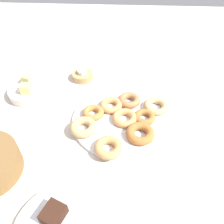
% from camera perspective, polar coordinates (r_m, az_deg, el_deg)
% --- Properties ---
extents(ground_plane, '(2.40, 2.40, 0.00)m').
position_cam_1_polar(ground_plane, '(0.81, 2.11, -2.22)').
color(ground_plane, beige).
extents(donut_plate, '(0.35, 0.35, 0.01)m').
position_cam_1_polar(donut_plate, '(0.81, 2.12, -1.92)').
color(donut_plate, silver).
rests_on(donut_plate, ground_plane).
extents(donut_0, '(0.11, 0.11, 0.02)m').
position_cam_1_polar(donut_0, '(0.81, -4.89, -0.15)').
color(donut_0, '#BC7A3D').
rests_on(donut_0, donut_plate).
extents(donut_1, '(0.12, 0.12, 0.03)m').
position_cam_1_polar(donut_1, '(0.70, -1.02, -9.02)').
color(donut_1, tan).
rests_on(donut_1, donut_plate).
extents(donut_2, '(0.13, 0.13, 0.03)m').
position_cam_1_polar(donut_2, '(0.74, 7.12, -5.42)').
color(donut_2, '#AD6B33').
rests_on(donut_2, donut_plate).
extents(donut_3, '(0.13, 0.13, 0.03)m').
position_cam_1_polar(donut_3, '(0.76, -7.41, -3.85)').
color(donut_3, tan).
rests_on(donut_3, donut_plate).
extents(donut_4, '(0.11, 0.11, 0.03)m').
position_cam_1_polar(donut_4, '(0.86, 4.34, 3.03)').
color(donut_4, '#B27547').
rests_on(donut_4, donut_plate).
extents(donut_5, '(0.13, 0.13, 0.02)m').
position_cam_1_polar(donut_5, '(0.85, 11.05, 1.48)').
color(donut_5, tan).
rests_on(donut_5, donut_plate).
extents(donut_6, '(0.12, 0.12, 0.02)m').
position_cam_1_polar(donut_6, '(0.79, 3.14, -1.49)').
color(donut_6, tan).
rests_on(donut_6, donut_plate).
extents(donut_7, '(0.11, 0.11, 0.02)m').
position_cam_1_polar(donut_7, '(0.80, 8.20, -1.42)').
color(donut_7, '#AD6B33').
rests_on(donut_7, donut_plate).
extents(donut_8, '(0.12, 0.12, 0.02)m').
position_cam_1_polar(donut_8, '(0.84, -0.33, 1.75)').
color(donut_8, tan).
rests_on(donut_8, donut_plate).
extents(brownie_far, '(0.07, 0.07, 0.03)m').
position_cam_1_polar(brownie_far, '(0.61, -14.82, -23.81)').
color(brownie_far, '#381E14').
rests_on(brownie_far, cake_plate).
extents(candle_holder, '(0.09, 0.09, 0.03)m').
position_cam_1_polar(candle_holder, '(1.01, -7.56, 9.09)').
color(candle_holder, tan).
rests_on(candle_holder, ground_plane).
extents(tealight, '(0.04, 0.04, 0.01)m').
position_cam_1_polar(tealight, '(1.00, -7.68, 10.14)').
color(tealight, silver).
rests_on(tealight, candle_holder).
extents(fruit_bowl, '(0.17, 0.17, 0.04)m').
position_cam_1_polar(fruit_bowl, '(0.97, -20.10, 5.07)').
color(fruit_bowl, silver).
rests_on(fruit_bowl, ground_plane).
extents(melon_chunk_left, '(0.04, 0.04, 0.04)m').
position_cam_1_polar(melon_chunk_left, '(0.93, -21.19, 5.59)').
color(melon_chunk_left, '#DBD67A').
rests_on(melon_chunk_left, fruit_bowl).
extents(melon_chunk_right, '(0.04, 0.04, 0.04)m').
position_cam_1_polar(melon_chunk_right, '(0.98, -20.78, 7.80)').
color(melon_chunk_right, '#DBD67A').
rests_on(melon_chunk_right, fruit_bowl).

